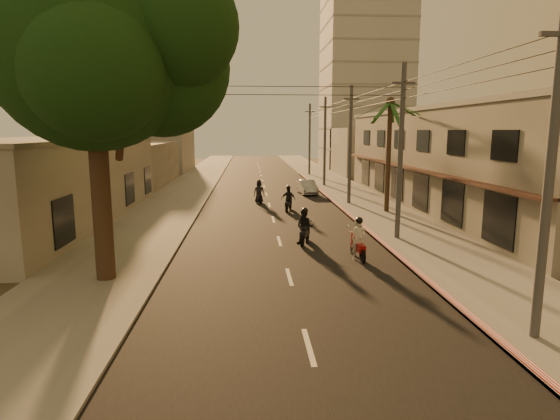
# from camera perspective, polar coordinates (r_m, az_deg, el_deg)

# --- Properties ---
(ground) EXTENTS (160.00, 160.00, 0.00)m
(ground) POSITION_cam_1_polar(r_m,az_deg,el_deg) (16.59, 1.74, -10.31)
(ground) COLOR #383023
(ground) RESTS_ON ground
(road) EXTENTS (10.00, 140.00, 0.02)m
(road) POSITION_cam_1_polar(r_m,az_deg,el_deg) (36.00, -1.32, 0.62)
(road) COLOR black
(road) RESTS_ON ground
(sidewalk_right) EXTENTS (5.00, 140.00, 0.12)m
(sidewalk_right) POSITION_cam_1_polar(r_m,az_deg,el_deg) (37.08, 10.34, 0.81)
(sidewalk_right) COLOR slate
(sidewalk_right) RESTS_ON ground
(sidewalk_left) EXTENTS (5.00, 140.00, 0.12)m
(sidewalk_left) POSITION_cam_1_polar(r_m,az_deg,el_deg) (36.45, -13.19, 0.56)
(sidewalk_left) COLOR slate
(sidewalk_left) RESTS_ON ground
(curb_stripe) EXTENTS (0.20, 60.00, 0.20)m
(curb_stripe) POSITION_cam_1_polar(r_m,az_deg,el_deg) (31.72, 8.32, -0.54)
(curb_stripe) COLOR red
(curb_stripe) RESTS_ON ground
(shophouse_row) EXTENTS (8.80, 34.20, 7.30)m
(shophouse_row) POSITION_cam_1_polar(r_m,az_deg,el_deg) (36.98, 21.07, 5.90)
(shophouse_row) COLOR gray
(shophouse_row) RESTS_ON ground
(left_building) EXTENTS (8.20, 24.20, 5.20)m
(left_building) POSITION_cam_1_polar(r_m,az_deg,el_deg) (32.18, -26.59, 3.18)
(left_building) COLOR #9D9A8E
(left_building) RESTS_ON ground
(distant_tower) EXTENTS (12.10, 12.10, 28.00)m
(distant_tower) POSITION_cam_1_polar(r_m,az_deg,el_deg) (74.11, 10.30, 15.97)
(distant_tower) COLOR #B7B5B2
(distant_tower) RESTS_ON ground
(broadleaf_tree) EXTENTS (9.60, 8.70, 12.10)m
(broadleaf_tree) POSITION_cam_1_polar(r_m,az_deg,el_deg) (18.59, -20.64, 17.76)
(broadleaf_tree) COLOR black
(broadleaf_tree) RESTS_ON ground
(palm_tree) EXTENTS (5.00, 5.00, 8.20)m
(palm_tree) POSITION_cam_1_polar(r_m,az_deg,el_deg) (32.96, 13.30, 11.99)
(palm_tree) COLOR black
(palm_tree) RESTS_ON ground
(utility_poles) EXTENTS (1.20, 48.26, 9.00)m
(utility_poles) POSITION_cam_1_polar(r_m,az_deg,el_deg) (36.36, 8.63, 10.93)
(utility_poles) COLOR #38383A
(utility_poles) RESTS_ON ground
(filler_right) EXTENTS (8.00, 14.00, 6.00)m
(filler_right) POSITION_cam_1_polar(r_m,az_deg,el_deg) (62.54, 10.66, 7.06)
(filler_right) COLOR #9D9A8E
(filler_right) RESTS_ON ground
(filler_left_near) EXTENTS (8.00, 14.00, 4.40)m
(filler_left_near) POSITION_cam_1_polar(r_m,az_deg,el_deg) (51.18, -17.98, 5.31)
(filler_left_near) COLOR #9D9A8E
(filler_left_near) RESTS_ON ground
(filler_left_far) EXTENTS (8.00, 14.00, 7.00)m
(filler_left_far) POSITION_cam_1_polar(r_m,az_deg,el_deg) (68.70, -14.39, 7.56)
(filler_left_far) COLOR #9D9A8E
(filler_left_far) RESTS_ON ground
(scooter_red) EXTENTS (0.79, 1.96, 1.93)m
(scooter_red) POSITION_cam_1_polar(r_m,az_deg,el_deg) (21.01, 9.54, -3.74)
(scooter_red) COLOR black
(scooter_red) RESTS_ON ground
(scooter_mid_a) EXTENTS (1.25, 1.85, 1.88)m
(scooter_mid_a) POSITION_cam_1_polar(r_m,az_deg,el_deg) (23.50, 3.04, -2.16)
(scooter_mid_a) COLOR black
(scooter_mid_a) RESTS_ON ground
(scooter_mid_b) EXTENTS (1.24, 1.83, 1.84)m
(scooter_mid_b) POSITION_cam_1_polar(r_m,az_deg,el_deg) (33.09, 1.03, 1.27)
(scooter_mid_b) COLOR black
(scooter_mid_b) RESTS_ON ground
(scooter_far_a) EXTENTS (0.99, 1.90, 1.87)m
(scooter_far_a) POSITION_cam_1_polar(r_m,az_deg,el_deg) (36.84, -2.57, 2.13)
(scooter_far_a) COLOR black
(scooter_far_a) RESTS_ON ground
(parked_car) EXTENTS (2.03, 4.07, 1.26)m
(parked_car) POSITION_cam_1_polar(r_m,az_deg,el_deg) (42.20, 3.30, 2.80)
(parked_car) COLOR #A3A5AB
(parked_car) RESTS_ON ground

